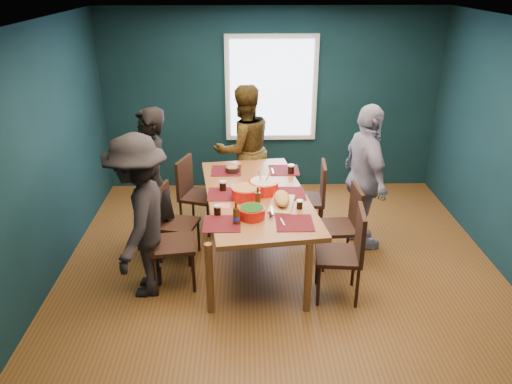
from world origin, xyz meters
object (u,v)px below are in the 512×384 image
bowl_herbs (252,212)px  chair_right_mid (346,220)px  chair_right_near (348,248)px  chair_right_far (314,193)px  chair_left_far (193,189)px  cutting_board (282,200)px  bowl_salad (246,192)px  person_back (244,149)px  bowl_dumpling (263,186)px  dining_table (256,200)px  person_far_left (152,184)px  chair_left_mid (171,217)px  chair_left_near (163,237)px  person_near_left (140,217)px  person_right (365,178)px

bowl_herbs → chair_right_mid: bearing=23.4°
chair_right_near → chair_right_far: bearing=102.5°
chair_left_far → chair_right_near: (1.72, -1.56, 0.02)m
bowl_herbs → cutting_board: size_ratio=0.45×
chair_left_far → bowl_salad: bowl_salad is taller
chair_right_far → person_back: 1.21m
bowl_dumpling → bowl_herbs: size_ratio=1.25×
bowl_dumpling → dining_table: bearing=-147.4°
chair_right_near → person_back: 2.41m
person_far_left → bowl_herbs: (1.13, -0.75, 0.00)m
chair_left_mid → chair_right_far: chair_right_far is taller
chair_right_near → chair_left_near: bearing=178.2°
chair_left_far → chair_right_far: (1.56, -0.17, -0.00)m
chair_left_far → person_far_left: person_far_left is taller
bowl_herbs → dining_table: bearing=83.9°
chair_right_near → chair_right_mid: bearing=86.7°
person_back → chair_right_far: bearing=115.2°
bowl_dumpling → cutting_board: 0.38m
chair_right_far → bowl_herbs: chair_right_far is taller
chair_right_near → person_back: (-1.05, 2.15, 0.31)m
chair_left_mid → cutting_board: 1.35m
dining_table → cutting_board: (0.26, -0.28, 0.14)m
bowl_salad → chair_right_near: bearing=-32.9°
person_far_left → person_near_left: bearing=-16.7°
chair_left_far → person_right: bearing=5.4°
bowl_salad → cutting_board: 0.42m
chair_left_far → chair_right_near: bearing=-23.7°
chair_left_near → person_back: size_ratio=0.57×
chair_right_mid → bowl_dumpling: 1.02m
chair_left_near → chair_right_far: size_ratio=1.05×
chair_right_mid → person_back: size_ratio=0.53×
person_back → person_near_left: bearing=37.6°
chair_left_far → person_near_left: bearing=-86.9°
chair_right_far → chair_left_far: bearing=178.5°
chair_right_far → bowl_dumpling: (-0.67, -0.56, 0.35)m
person_right → bowl_salad: size_ratio=5.50×
person_right → bowl_dumpling: size_ratio=5.23×
person_right → bowl_herbs: (-1.36, -0.87, 0.01)m
chair_right_near → bowl_herbs: size_ratio=3.67×
person_far_left → person_back: bearing=122.2°
chair_right_far → chair_right_mid: bearing=-65.1°
chair_left_mid → chair_right_near: size_ratio=0.90×
cutting_board → bowl_dumpling: bearing=131.4°
bowl_salad → cutting_board: bearing=-24.3°
chair_left_mid → person_back: (0.85, 1.31, 0.36)m
chair_left_far → person_near_left: 1.48m
cutting_board → person_near_left: bearing=-154.7°
chair_left_near → person_right: size_ratio=0.57×
person_back → bowl_herbs: bearing=67.9°
person_near_left → bowl_salad: bearing=118.9°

